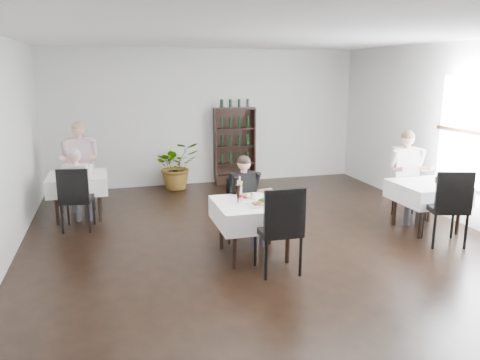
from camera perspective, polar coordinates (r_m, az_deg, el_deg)
name	(u,v)px	position (r m, az deg, el deg)	size (l,w,h in m)	color
room_shell	(275,148)	(6.29, 4.31, 3.91)	(9.00, 9.00, 9.00)	black
wine_shelf	(235,146)	(10.63, -0.65, 4.13)	(0.90, 0.28, 1.75)	black
main_table	(253,213)	(6.39, 1.64, -4.00)	(1.03, 1.03, 0.77)	black
left_table	(78,183)	(8.56, -19.14, -0.34)	(0.98, 0.98, 0.77)	black
right_table	(427,192)	(8.03, 21.87, -1.41)	(0.98, 0.98, 0.77)	black
potted_tree	(177,165)	(10.23, -7.72, 1.79)	(0.93, 0.81, 1.04)	#306021
main_chair_far	(240,205)	(7.10, 0.03, -3.06)	(0.49, 0.50, 0.92)	black
main_chair_near	(280,225)	(5.83, 4.95, -5.45)	(0.53, 0.53, 1.14)	black
left_chair_far	(82,179)	(9.19, -18.68, 0.07)	(0.44, 0.45, 0.94)	black
left_chair_near	(75,195)	(7.84, -19.42, -1.74)	(0.54, 0.55, 1.04)	black
right_chair_far	(408,185)	(8.66, 19.81, -0.57)	(0.47, 0.48, 1.00)	black
right_chair_near	(449,203)	(7.38, 24.12, -2.57)	(0.65, 0.65, 1.14)	black
diner_main	(247,193)	(6.84, 0.82, -1.62)	(0.59, 0.62, 1.32)	#3F3E46
diner_left_far	(80,158)	(9.15, -18.93, 2.53)	(0.62, 0.63, 1.61)	#3F3E46
diner_left_near	(78,181)	(8.06, -19.18, -0.16)	(0.53, 0.55, 1.30)	#3F3E46
diner_right_far	(408,169)	(8.40, 19.76, 1.28)	(0.61, 0.62, 1.54)	#3F3E46
plate_far	(248,197)	(6.53, 1.02, -2.12)	(0.27, 0.27, 0.07)	white
plate_near	(260,204)	(6.20, 2.42, -2.92)	(0.28, 0.28, 0.09)	white
pilsner_dark	(238,195)	(6.19, -0.25, -1.80)	(0.08, 0.08, 0.33)	black
pilsner_lager	(240,191)	(6.37, -0.03, -1.34)	(0.08, 0.08, 0.34)	gold
coke_bottle	(240,195)	(6.32, -0.03, -1.79)	(0.07, 0.07, 0.26)	silver
napkin_cutlery	(273,203)	(6.28, 4.01, -2.87)	(0.16, 0.17, 0.02)	black
pepper_mill	(436,180)	(8.07, 22.81, 0.05)	(0.04, 0.04, 0.10)	black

